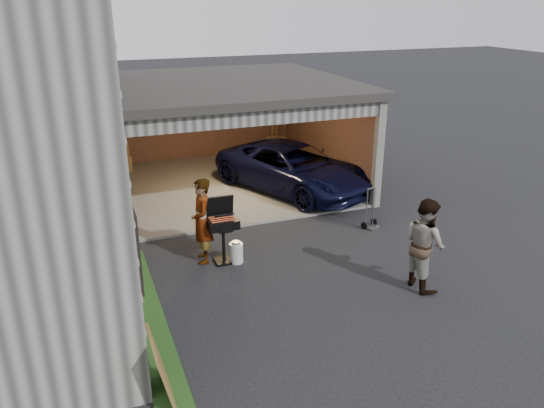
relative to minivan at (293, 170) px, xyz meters
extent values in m
plane|color=black|center=(-2.37, -5.28, -0.63)|extent=(80.00, 80.00, 0.00)
cube|color=#193814|center=(-4.62, -6.28, -0.60)|extent=(0.50, 8.00, 0.06)
cube|color=#605E59|center=(-1.62, 1.22, -0.60)|extent=(6.50, 6.00, 0.06)
cube|color=#513126|center=(-1.62, 4.15, 0.72)|extent=(6.50, 0.15, 2.70)
cube|color=#513126|center=(1.55, 1.22, 0.72)|extent=(0.15, 6.00, 2.70)
cube|color=#513126|center=(-4.80, 1.22, 0.72)|extent=(0.15, 6.00, 2.70)
cube|color=#2D2B28|center=(-1.62, 1.22, 2.17)|extent=(6.80, 6.30, 0.20)
cube|color=#474744|center=(-1.62, -1.70, 1.89)|extent=(6.50, 0.16, 0.36)
cube|color=beige|center=(-1.62, -0.48, 1.99)|extent=(6.00, 2.40, 0.06)
cube|color=#474744|center=(1.53, -1.73, 0.72)|extent=(0.20, 0.18, 2.70)
cube|color=brown|center=(-4.17, 3.42, -0.32)|extent=(0.60, 0.50, 0.50)
cube|color=brown|center=(-4.17, 3.42, 0.16)|extent=(0.50, 0.45, 0.45)
cube|color=brown|center=(0.83, 3.32, -0.27)|extent=(0.55, 0.50, 0.60)
cube|color=brown|center=(1.01, 3.92, 0.57)|extent=(0.24, 0.43, 2.20)
imported|color=black|center=(0.00, 0.00, 0.00)|extent=(3.72, 4.96, 1.25)
imported|color=#A5BCD0|center=(-3.26, -3.08, 0.24)|extent=(0.47, 0.67, 1.73)
imported|color=#442E1B|center=(0.23, -5.48, 0.23)|extent=(0.66, 0.84, 1.71)
cube|color=black|center=(-2.89, -3.28, -0.60)|extent=(0.38, 0.38, 0.04)
cylinder|color=black|center=(-2.89, -3.28, -0.22)|extent=(0.06, 0.06, 0.76)
cube|color=black|center=(-2.89, -3.28, 0.21)|extent=(0.59, 0.41, 0.18)
cube|color=#59595B|center=(-2.89, -3.28, 0.29)|extent=(0.54, 0.36, 0.01)
cube|color=black|center=(-2.89, -3.02, 0.49)|extent=(0.59, 0.11, 0.41)
cylinder|color=silver|center=(-2.66, -3.38, -0.42)|extent=(0.34, 0.34, 0.41)
cube|color=brown|center=(-4.71, -6.78, -0.15)|extent=(0.24, 0.86, 0.95)
cube|color=slate|center=(0.77, -2.91, -0.61)|extent=(0.37, 0.30, 0.04)
cylinder|color=black|center=(0.56, -2.88, -0.54)|extent=(0.09, 0.17, 0.16)
cylinder|color=black|center=(0.89, -2.74, -0.54)|extent=(0.09, 0.17, 0.16)
cylinder|color=slate|center=(0.60, -2.86, -0.12)|extent=(0.03, 0.03, 0.96)
cylinder|color=slate|center=(0.85, -2.76, -0.12)|extent=(0.03, 0.03, 0.96)
cylinder|color=slate|center=(0.73, -2.81, 0.33)|extent=(0.26, 0.13, 0.03)
camera|label=1|loc=(-5.38, -12.50, 4.35)|focal=35.00mm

